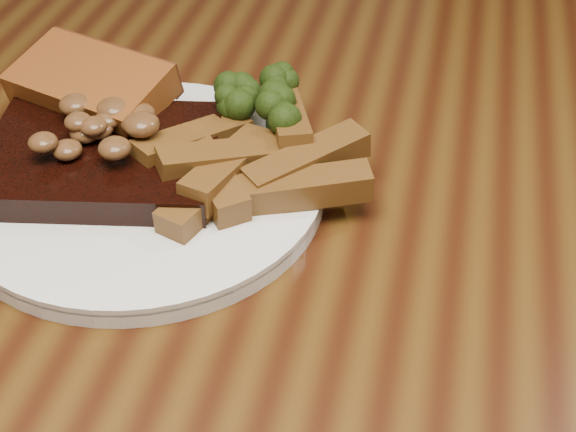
% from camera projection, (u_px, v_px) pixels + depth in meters
% --- Properties ---
extents(dining_table, '(1.60, 0.90, 0.75)m').
position_uv_depth(dining_table, '(292.00, 329.00, 0.61)').
color(dining_table, '#43290D').
rests_on(dining_table, ground).
extents(chair_far, '(0.58, 0.58, 0.94)m').
position_uv_depth(chair_far, '(537.00, 87.00, 1.15)').
color(chair_far, black).
rests_on(chair_far, ground).
extents(plate, '(0.30, 0.30, 0.01)m').
position_uv_depth(plate, '(144.00, 187.00, 0.59)').
color(plate, white).
rests_on(plate, dining_table).
extents(steak, '(0.18, 0.15, 0.02)m').
position_uv_depth(steak, '(103.00, 160.00, 0.58)').
color(steak, black).
rests_on(steak, plate).
extents(steak_bone, '(0.14, 0.04, 0.02)m').
position_uv_depth(steak_bone, '(71.00, 213.00, 0.54)').
color(steak_bone, '#C4B898').
rests_on(steak_bone, plate).
extents(mushroom_pile, '(0.08, 0.08, 0.03)m').
position_uv_depth(mushroom_pile, '(93.00, 125.00, 0.57)').
color(mushroom_pile, brown).
rests_on(mushroom_pile, steak).
extents(garlic_bread, '(0.14, 0.10, 0.03)m').
position_uv_depth(garlic_bread, '(95.00, 107.00, 0.63)').
color(garlic_bread, brown).
rests_on(garlic_bread, plate).
extents(potato_wedges, '(0.12, 0.12, 0.02)m').
position_uv_depth(potato_wedges, '(246.00, 165.00, 0.58)').
color(potato_wedges, brown).
rests_on(potato_wedges, plate).
extents(broccoli_cluster, '(0.07, 0.07, 0.04)m').
position_uv_depth(broccoli_cluster, '(268.00, 111.00, 0.62)').
color(broccoli_cluster, '#22350C').
rests_on(broccoli_cluster, plate).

